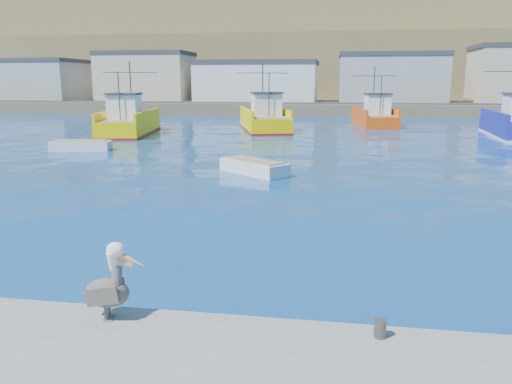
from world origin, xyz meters
TOP-DOWN VIEW (x-y plane):
  - ground at (0.00, 0.00)m, footprint 260.00×260.00m
  - dock_bollards at (0.60, -3.40)m, footprint 36.20×0.20m
  - far_shore at (0.00, 109.20)m, footprint 200.00×81.00m
  - trawler_yellow_a at (-15.85, 30.95)m, footprint 5.27×11.05m
  - trawler_yellow_b at (-4.58, 36.49)m, footprint 6.51×11.27m
  - boat_orange at (6.17, 42.97)m, footprint 4.66×9.25m
  - skiff_left at (-14.75, 20.25)m, footprint 4.08×2.03m
  - skiff_mid at (-1.82, 13.48)m, footprint 3.89×3.63m
  - pelican at (-1.54, -3.46)m, footprint 1.12×0.53m

SIDE VIEW (x-z plane):
  - ground at x=0.00m, z-range 0.00..0.00m
  - skiff_left at x=-14.75m, z-range -0.15..0.70m
  - skiff_mid at x=-1.82m, z-range -0.15..0.70m
  - dock_bollards at x=0.60m, z-range 0.50..0.80m
  - trawler_yellow_a at x=-15.85m, z-range -2.21..4.22m
  - trawler_yellow_b at x=-4.58m, z-range -2.21..4.22m
  - boat_orange at x=6.17m, z-range -2.02..4.14m
  - pelican at x=-1.54m, z-range 0.40..1.78m
  - far_shore at x=0.00m, z-range -3.02..20.98m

